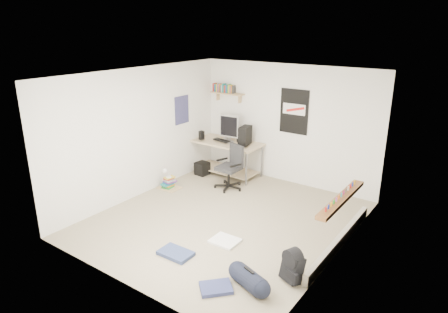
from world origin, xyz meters
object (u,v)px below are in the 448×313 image
Objects in this scene: book_stack at (169,181)px; backpack at (292,268)px; desk at (224,158)px; duffel_bag at (249,278)px; office_chair at (229,166)px.

backpack is at bearing -21.47° from book_stack.
book_stack is at bearing -97.56° from desk.
duffel_bag is at bearing -30.48° from book_stack.
duffel_bag reaches higher than backpack.
book_stack is at bearing -179.50° from backpack.
desk is 3.53× the size of duffel_bag.
desk is 1.45m from book_stack.
backpack is 0.74× the size of duffel_bag.
duffel_bag is 1.18× the size of book_stack.
book_stack is (-0.41, -1.37, -0.21)m from desk.
duffel_bag is at bearing -108.53° from backpack.
desk is 0.89m from office_chair.
office_chair is 2.53× the size of backpack.
office_chair reaches higher than backpack.
office_chair is 3.33m from duffel_bag.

